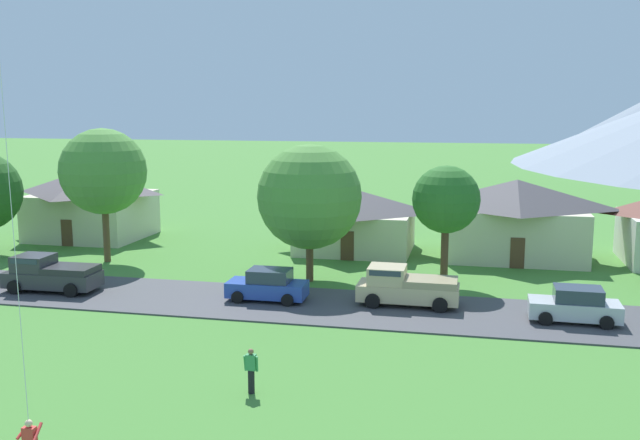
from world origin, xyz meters
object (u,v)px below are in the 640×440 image
object	(u,v)px
parked_car_blue_mid_west	(268,286)
pickup_truck_sand_west_side	(405,286)
house_leftmost	(91,202)
parked_car_silver_west_end	(575,306)
tree_right_of_center	(446,200)
house_left_center	(356,219)
house_rightmost	(516,218)
watcher_person	(251,370)
pickup_truck_charcoal_east_side	(50,274)
tree_center	(310,197)
tree_near_right	(103,172)

from	to	relation	value
parked_car_blue_mid_west	pickup_truck_sand_west_side	world-z (taller)	pickup_truck_sand_west_side
house_leftmost	pickup_truck_sand_west_side	distance (m)	29.71
parked_car_silver_west_end	house_leftmost	bearing A→B (deg)	156.02
house_leftmost	tree_right_of_center	bearing A→B (deg)	-17.98
house_left_center	house_rightmost	bearing A→B (deg)	-0.56
pickup_truck_sand_west_side	house_leftmost	bearing A→B (deg)	151.63
house_left_center	watcher_person	size ratio (longest dim) A/B	5.12
tree_right_of_center	pickup_truck_charcoal_east_side	world-z (taller)	tree_right_of_center
pickup_truck_sand_west_side	watcher_person	distance (m)	13.16
house_leftmost	pickup_truck_charcoal_east_side	size ratio (longest dim) A/B	1.68
pickup_truck_charcoal_east_side	watcher_person	bearing A→B (deg)	-35.62
tree_right_of_center	house_leftmost	bearing A→B (deg)	162.02
parked_car_blue_mid_west	house_rightmost	bearing A→B (deg)	46.32
pickup_truck_charcoal_east_side	parked_car_silver_west_end	bearing A→B (deg)	0.60
tree_center	parked_car_blue_mid_west	bearing A→B (deg)	-103.56
house_rightmost	parked_car_blue_mid_west	size ratio (longest dim) A/B	2.32
house_left_center	house_leftmost	bearing A→B (deg)	178.25
tree_center	parked_car_blue_mid_west	size ratio (longest dim) A/B	1.93
house_left_center	parked_car_silver_west_end	distance (m)	19.67
tree_center	parked_car_silver_west_end	bearing A→B (deg)	-20.29
tree_right_of_center	pickup_truck_sand_west_side	distance (m)	6.63
tree_center	parked_car_blue_mid_west	distance (m)	6.46
parked_car_silver_west_end	pickup_truck_charcoal_east_side	world-z (taller)	pickup_truck_charcoal_east_side
tree_near_right	watcher_person	size ratio (longest dim) A/B	5.31
house_left_center	tree_center	size ratio (longest dim) A/B	1.05
house_leftmost	tree_near_right	world-z (taller)	tree_near_right
house_rightmost	tree_center	xyz separation A→B (m)	(-12.23, -9.23, 2.25)
tree_center	parked_car_silver_west_end	distance (m)	15.77
pickup_truck_charcoal_east_side	watcher_person	distance (m)	18.84
parked_car_silver_west_end	watcher_person	bearing A→B (deg)	-138.07
tree_center	tree_right_of_center	world-z (taller)	tree_center
house_rightmost	parked_car_silver_west_end	size ratio (longest dim) A/B	2.31
parked_car_silver_west_end	pickup_truck_sand_west_side	distance (m)	8.29
house_leftmost	pickup_truck_sand_west_side	bearing A→B (deg)	-28.37
tree_near_right	pickup_truck_charcoal_east_side	world-z (taller)	tree_near_right
house_left_center	pickup_truck_charcoal_east_side	xyz separation A→B (m)	(-14.76, -14.90, -1.24)
house_rightmost	tree_near_right	bearing A→B (deg)	-165.37
tree_right_of_center	pickup_truck_sand_west_side	xyz separation A→B (m)	(-1.76, -5.05, -3.90)
house_left_center	parked_car_silver_west_end	bearing A→B (deg)	-48.14
house_leftmost	tree_center	distance (m)	22.49
house_leftmost	house_rightmost	distance (m)	32.28
house_leftmost	pickup_truck_charcoal_east_side	world-z (taller)	house_leftmost
parked_car_silver_west_end	pickup_truck_sand_west_side	world-z (taller)	pickup_truck_sand_west_side
house_rightmost	parked_car_blue_mid_west	distance (m)	19.48
tree_center	pickup_truck_charcoal_east_side	bearing A→B (deg)	-157.71
house_left_center	watcher_person	world-z (taller)	house_left_center
house_rightmost	tree_near_right	xyz separation A→B (m)	(-26.70, -6.97, 3.24)
pickup_truck_sand_west_side	pickup_truck_charcoal_east_side	xyz separation A→B (m)	(-19.64, -1.46, 0.00)
house_leftmost	parked_car_silver_west_end	xyz separation A→B (m)	(34.30, -15.26, -1.99)
tree_right_of_center	parked_car_blue_mid_west	bearing A→B (deg)	-147.44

